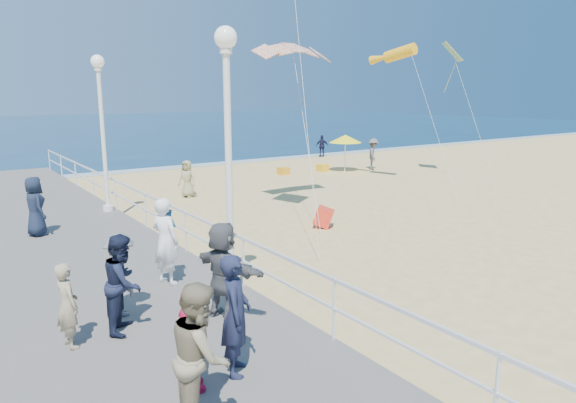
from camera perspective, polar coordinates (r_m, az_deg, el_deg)
ground at (r=14.39m, az=12.91°, el=-6.42°), size 160.00×160.00×0.00m
ocean at (r=74.93m, az=-27.19°, el=7.19°), size 160.00×90.00×0.05m
surf_line at (r=31.62m, az=-15.67°, el=3.41°), size 160.00×1.20×0.04m
boardwalk at (r=10.40m, az=-16.96°, el=-12.75°), size 5.00×44.00×0.40m
railing at (r=10.94m, az=-5.00°, el=-5.14°), size 0.05×42.00×0.55m
lamp_post_mid at (r=10.35m, az=-6.69°, el=7.46°), size 0.44×0.44×5.32m
lamp_post_far at (r=18.76m, az=-20.00°, el=8.78°), size 0.44×0.44×5.32m
woman_holding_toddler at (r=11.33m, az=-13.46°, el=-4.31°), size 0.68×0.81×1.89m
toddler_held at (r=11.45m, az=-13.11°, el=-2.66°), size 0.41×0.45×0.76m
spectator_0 at (r=7.65m, az=-5.81°, el=-12.41°), size 0.73×0.79×1.81m
spectator_1 at (r=6.61m, az=-9.67°, el=-16.44°), size 1.01×1.11×1.85m
spectator_2 at (r=10.03m, az=-18.16°, el=-7.72°), size 0.62×1.03×1.56m
spectator_3 at (r=7.38m, az=-10.82°, el=-14.93°), size 0.58×0.94×1.49m
spectator_4 at (r=16.49m, az=-26.29°, el=-0.49°), size 0.69×0.93×1.73m
spectator_5 at (r=9.43m, az=-7.20°, el=-7.63°), size 0.88×1.76×1.82m
spectator_6 at (r=9.13m, az=-23.29°, el=-10.54°), size 0.43×0.57×1.43m
spectator_7 at (r=9.37m, az=-17.84°, el=-8.58°), size 0.99×1.05×1.72m
beach_walker_a at (r=31.08m, az=9.45°, el=5.23°), size 1.31×1.36×1.86m
beach_walker_b at (r=36.93m, az=3.80°, el=6.16°), size 0.99×0.76×1.56m
beach_walker_c at (r=22.81m, az=-11.14°, el=2.49°), size 0.87×0.95×1.63m
box_kite at (r=17.38m, az=3.98°, el=-1.94°), size 0.89×0.89×0.74m
beach_umbrella at (r=29.90m, az=6.40°, el=6.94°), size 1.90×1.90×2.14m
beach_chair_left at (r=28.81m, az=-0.52°, el=3.41°), size 0.55×0.55×0.40m
beach_chair_right at (r=30.17m, az=3.84°, el=3.76°), size 0.55×0.55×0.40m
kite_parafoil at (r=20.49m, az=0.64°, el=16.71°), size 3.33×0.94×0.65m
kite_windsock at (r=25.91m, az=12.37°, el=15.80°), size 1.02×2.75×1.09m
kite_diamond_multi at (r=29.37m, az=17.78°, el=15.56°), size 1.62×1.64×0.99m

